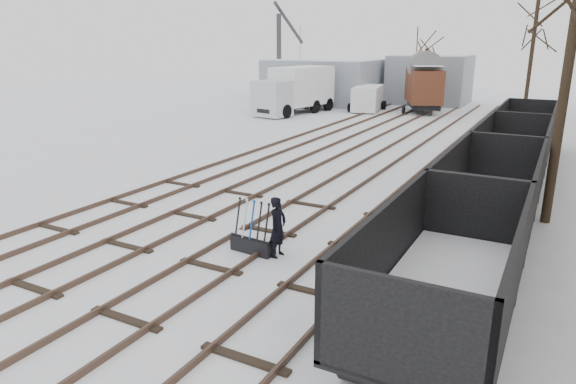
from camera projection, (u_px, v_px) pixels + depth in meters
name	position (u px, v px, depth m)	size (l,w,h in m)	color
ground	(211.00, 268.00, 13.44)	(120.00, 120.00, 0.00)	white
tracks	(379.00, 161.00, 24.97)	(13.90, 52.00, 0.16)	black
shed_left	(325.00, 81.00, 49.18)	(10.00, 8.00, 4.10)	gray
shed_right	(430.00, 79.00, 48.41)	(7.00, 6.00, 4.50)	gray
ground_frame	(253.00, 243.00, 14.36)	(1.33, 0.54, 1.49)	black
worker	(278.00, 227.00, 13.94)	(0.62, 0.41, 1.69)	black
freight_wagon_a	(443.00, 291.00, 10.04)	(2.56, 6.41, 2.62)	black
freight_wagon_b	(489.00, 204.00, 15.45)	(2.56, 6.41, 2.62)	black
freight_wagon_c	(512.00, 162.00, 20.86)	(2.56, 6.41, 2.62)	black
freight_wagon_d	(525.00, 137.00, 26.26)	(2.56, 6.41, 2.62)	black
box_van_wagon	(424.00, 85.00, 41.96)	(4.39, 5.68, 3.86)	black
lorry	(295.00, 90.00, 41.60)	(3.61, 8.44, 3.70)	black
panel_van	(368.00, 98.00, 43.39)	(2.89, 5.02, 2.08)	white
crane	(280.00, 77.00, 48.83)	(1.92, 5.38, 9.19)	#323137
tree_near	(564.00, 93.00, 15.67)	(0.30, 0.30, 8.35)	black
tree_far_left	(425.00, 76.00, 47.90)	(0.30, 0.30, 5.06)	black
tree_far_right	(531.00, 59.00, 39.69)	(0.30, 0.30, 8.82)	black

